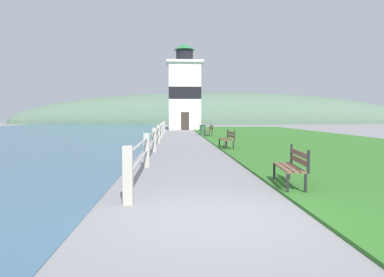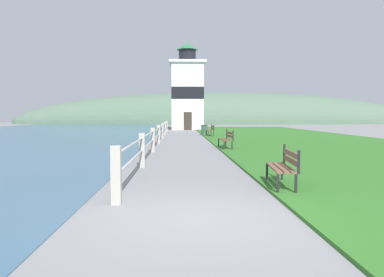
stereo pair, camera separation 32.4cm
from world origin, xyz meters
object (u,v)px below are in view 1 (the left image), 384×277
object	(u,v)px
park_bench_midway	(228,138)
trash_bin	(203,130)
park_bench_far	(209,130)
lighthouse	(185,92)
park_bench_near	(293,164)

from	to	relation	value
park_bench_midway	trash_bin	xyz separation A→B (m)	(-0.23, 12.66, -0.12)
park_bench_far	lighthouse	size ratio (longest dim) A/B	0.19
lighthouse	park_bench_far	bearing A→B (deg)	-84.09
park_bench_far	lighthouse	xyz separation A→B (m)	(-1.48, 14.30, 3.78)
park_bench_midway	park_bench_far	size ratio (longest dim) A/B	1.01
park_bench_midway	park_bench_near	bearing A→B (deg)	88.14
park_bench_near	park_bench_far	bearing A→B (deg)	-84.89
park_bench_near	trash_bin	xyz separation A→B (m)	(-0.27, 22.46, -0.11)
lighthouse	trash_bin	distance (m)	13.07
park_bench_far	trash_bin	size ratio (longest dim) A/B	2.16
park_bench_midway	park_bench_far	world-z (taller)	same
park_bench_midway	lighthouse	size ratio (longest dim) A/B	0.19
park_bench_near	trash_bin	size ratio (longest dim) A/B	1.98
park_bench_near	trash_bin	world-z (taller)	park_bench_near
park_bench_midway	lighthouse	xyz separation A→B (m)	(-1.33, 25.08, 3.78)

